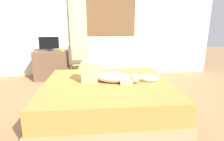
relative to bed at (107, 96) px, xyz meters
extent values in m
plane|color=olive|center=(-0.10, 0.04, -0.23)|extent=(16.00, 16.00, 0.00)
cube|color=beige|center=(-0.10, 2.29, 1.22)|extent=(6.40, 0.12, 2.90)
cube|color=brown|center=(0.27, 2.22, 1.39)|extent=(1.30, 0.02, 1.07)
cube|color=white|center=(0.27, 2.22, 1.39)|extent=(1.22, 0.02, 0.99)
cube|color=#997A56|center=(0.00, 0.00, -0.16)|extent=(2.11, 1.94, 0.14)
cube|color=olive|center=(0.00, 0.00, 0.07)|extent=(2.05, 1.88, 0.33)
ellipsoid|color=#CCB299|center=(0.10, 0.00, 0.32)|extent=(0.60, 0.36, 0.17)
sphere|color=tan|center=(0.44, -0.07, 0.32)|extent=(0.17, 0.17, 0.17)
cube|color=tan|center=(-0.27, 0.07, 0.41)|extent=(0.30, 0.29, 0.34)
cube|color=tan|center=(0.32, -0.04, 0.28)|extent=(0.25, 0.31, 0.08)
ellipsoid|color=silver|center=(0.69, -0.03, 0.30)|extent=(0.28, 0.17, 0.13)
sphere|color=silver|center=(0.54, 0.00, 0.31)|extent=(0.08, 0.08, 0.08)
cylinder|color=silver|center=(0.84, -0.07, 0.37)|extent=(0.03, 0.03, 0.16)
cube|color=brown|center=(-1.26, 1.89, 0.14)|extent=(0.90, 0.56, 0.74)
cylinder|color=black|center=(-1.33, 1.89, 0.53)|extent=(0.10, 0.10, 0.05)
cube|color=black|center=(-1.33, 1.89, 0.71)|extent=(0.48, 0.09, 0.30)
cylinder|color=gold|center=(-1.01, 1.80, 0.55)|extent=(0.07, 0.07, 0.09)
cylinder|color=#4C3828|center=(-0.53, 1.90, -0.01)|extent=(0.04, 0.04, 0.44)
cylinder|color=#4C3828|center=(-0.49, 1.60, -0.01)|extent=(0.04, 0.04, 0.44)
cylinder|color=#4C3828|center=(-0.83, 1.86, -0.01)|extent=(0.04, 0.04, 0.44)
cylinder|color=#4C3828|center=(-0.79, 1.56, -0.01)|extent=(0.04, 0.04, 0.44)
cube|color=#4C3828|center=(-0.66, 1.73, 0.23)|extent=(0.43, 0.43, 0.04)
cube|color=#4C3828|center=(-0.83, 1.71, 0.44)|extent=(0.09, 0.38, 0.38)
cube|color=#ADCC75|center=(-0.62, 2.17, 1.07)|extent=(0.44, 0.06, 2.61)
camera|label=1|loc=(-0.19, -2.82, 1.17)|focal=28.94mm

